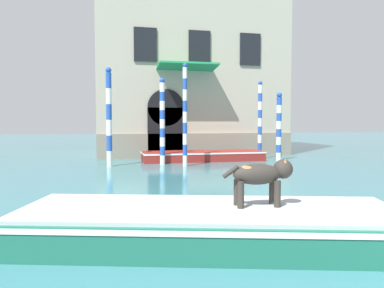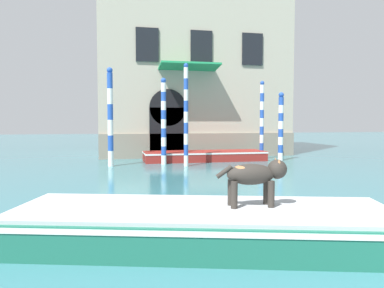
% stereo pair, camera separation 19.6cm
% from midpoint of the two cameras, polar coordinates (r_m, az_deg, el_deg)
% --- Properties ---
extents(palazzo_left, '(11.19, 7.40, 14.27)m').
position_cam_midpoint_polar(palazzo_left, '(24.40, -0.92, 15.53)').
color(palazzo_left, '#B2A893').
rests_on(palazzo_left, ground_plane).
extents(boat_foreground, '(6.78, 3.90, 0.60)m').
position_cam_midpoint_polar(boat_foreground, '(6.35, 1.66, -12.06)').
color(boat_foreground, '#1E6651').
rests_on(boat_foreground, ground_plane).
extents(dog_on_deck, '(1.21, 0.42, 0.81)m').
position_cam_midpoint_polar(dog_on_deck, '(6.38, 9.77, -4.66)').
color(dog_on_deck, '#332D28').
rests_on(dog_on_deck, boat_foreground).
extents(boat_moored_near_palazzo, '(6.21, 1.86, 0.49)m').
position_cam_midpoint_polar(boat_moored_near_palazzo, '(19.17, 1.38, -1.78)').
color(boat_moored_near_palazzo, maroon).
rests_on(boat_moored_near_palazzo, ground_plane).
extents(mooring_pole_0, '(0.26, 0.26, 4.40)m').
position_cam_midpoint_polar(mooring_pole_0, '(17.06, -12.86, 4.08)').
color(mooring_pole_0, white).
rests_on(mooring_pole_0, ground_plane).
extents(mooring_pole_1, '(0.20, 0.20, 4.59)m').
position_cam_midpoint_polar(mooring_pole_1, '(16.72, -1.42, 4.49)').
color(mooring_pole_1, white).
rests_on(mooring_pole_1, ground_plane).
extents(mooring_pole_2, '(0.25, 0.25, 4.03)m').
position_cam_midpoint_polar(mooring_pole_2, '(17.53, -4.86, 3.53)').
color(mooring_pole_2, white).
rests_on(mooring_pole_2, ground_plane).
extents(mooring_pole_3, '(0.27, 0.27, 3.50)m').
position_cam_midpoint_polar(mooring_pole_3, '(19.68, 12.83, 2.67)').
color(mooring_pole_3, white).
rests_on(mooring_pole_3, ground_plane).
extents(mooring_pole_4, '(0.22, 0.22, 4.13)m').
position_cam_midpoint_polar(mooring_pole_4, '(20.07, 10.03, 3.61)').
color(mooring_pole_4, white).
rests_on(mooring_pole_4, ground_plane).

